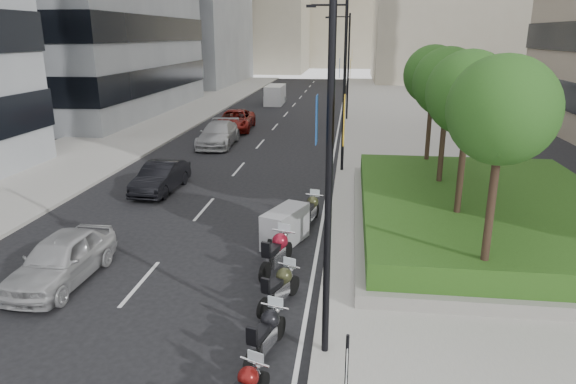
% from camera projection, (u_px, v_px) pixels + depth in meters
% --- Properties ---
extents(ground, '(160.00, 160.00, 0.00)m').
position_uv_depth(ground, '(134.00, 367.00, 11.70)').
color(ground, black).
rests_on(ground, ground).
extents(sidewalk_right, '(10.00, 100.00, 0.15)m').
position_uv_depth(sidewalk_right, '(407.00, 133.00, 39.08)').
color(sidewalk_right, '#9E9B93').
rests_on(sidewalk_right, ground).
extents(sidewalk_left, '(8.00, 100.00, 0.15)m').
position_uv_depth(sidewalk_left, '(143.00, 127.00, 41.55)').
color(sidewalk_left, '#9E9B93').
rests_on(sidewalk_left, ground).
extents(lane_edge, '(0.12, 100.00, 0.01)m').
position_uv_depth(lane_edge, '(338.00, 133.00, 39.72)').
color(lane_edge, silver).
rests_on(lane_edge, ground).
extents(lane_centre, '(0.12, 100.00, 0.01)m').
position_uv_depth(lane_centre, '(271.00, 131.00, 40.33)').
color(lane_centre, silver).
rests_on(lane_centre, ground).
extents(planter, '(10.00, 14.00, 0.40)m').
position_uv_depth(planter, '(484.00, 221.00, 19.91)').
color(planter, gray).
rests_on(planter, sidewalk_right).
extents(hedge, '(9.40, 13.40, 0.80)m').
position_uv_depth(hedge, '(486.00, 206.00, 19.73)').
color(hedge, '#214213').
rests_on(hedge, planter).
extents(tree_0, '(2.80, 2.80, 6.30)m').
position_uv_depth(tree_0, '(503.00, 111.00, 12.90)').
color(tree_0, '#332319').
rests_on(tree_0, planter).
extents(tree_1, '(2.80, 2.80, 6.30)m').
position_uv_depth(tree_1, '(469.00, 94.00, 16.69)').
color(tree_1, '#332319').
rests_on(tree_1, planter).
extents(tree_2, '(2.80, 2.80, 6.30)m').
position_uv_depth(tree_2, '(448.00, 83.00, 20.49)').
color(tree_2, '#332319').
rests_on(tree_2, planter).
extents(tree_3, '(2.80, 2.80, 6.30)m').
position_uv_depth(tree_3, '(433.00, 75.00, 24.28)').
color(tree_3, '#332319').
rests_on(tree_3, planter).
extents(lamp_post_0, '(2.34, 0.45, 9.00)m').
position_uv_depth(lamp_post_0, '(322.00, 145.00, 10.67)').
color(lamp_post_0, black).
rests_on(lamp_post_0, ground).
extents(lamp_post_1, '(2.34, 0.45, 9.00)m').
position_uv_depth(lamp_post_1, '(342.00, 79.00, 26.80)').
color(lamp_post_1, black).
rests_on(lamp_post_1, ground).
extents(lamp_post_2, '(2.34, 0.45, 9.00)m').
position_uv_depth(lamp_post_2, '(347.00, 61.00, 43.87)').
color(lamp_post_2, black).
rests_on(lamp_post_2, ground).
extents(motorcycle_2, '(0.84, 2.10, 1.07)m').
position_uv_depth(motorcycle_2, '(266.00, 334.00, 11.99)').
color(motorcycle_2, black).
rests_on(motorcycle_2, ground).
extents(motorcycle_3, '(1.02, 1.99, 1.06)m').
position_uv_depth(motorcycle_3, '(280.00, 287.00, 14.22)').
color(motorcycle_3, black).
rests_on(motorcycle_3, ground).
extents(motorcycle_4, '(0.93, 2.34, 1.19)m').
position_uv_depth(motorcycle_4, '(277.00, 252.00, 16.32)').
color(motorcycle_4, black).
rests_on(motorcycle_4, ground).
extents(motorcycle_5, '(1.61, 2.36, 1.33)m').
position_uv_depth(motorcycle_5, '(285.00, 227.00, 18.41)').
color(motorcycle_5, black).
rests_on(motorcycle_5, ground).
extents(motorcycle_6, '(0.74, 2.16, 1.08)m').
position_uv_depth(motorcycle_6, '(311.00, 210.00, 20.44)').
color(motorcycle_6, black).
rests_on(motorcycle_6, ground).
extents(car_a, '(1.88, 4.44, 1.50)m').
position_uv_depth(car_a, '(61.00, 259.00, 15.57)').
color(car_a, '#ACACAE').
rests_on(car_a, ground).
extents(car_b, '(1.70, 4.36, 1.41)m').
position_uv_depth(car_b, '(161.00, 177.00, 24.64)').
color(car_b, black).
rests_on(car_b, ground).
extents(car_c, '(2.40, 5.54, 1.59)m').
position_uv_depth(car_c, '(218.00, 134.00, 34.83)').
color(car_c, '#ADADAF').
rests_on(car_c, ground).
extents(car_d, '(2.98, 5.86, 1.59)m').
position_uv_depth(car_d, '(235.00, 120.00, 40.49)').
color(car_d, maroon).
rests_on(car_d, ground).
extents(delivery_van, '(1.91, 4.83, 2.02)m').
position_uv_depth(delivery_van, '(275.00, 96.00, 55.59)').
color(delivery_van, white).
rests_on(delivery_van, ground).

